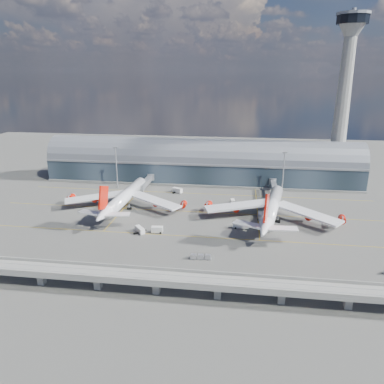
# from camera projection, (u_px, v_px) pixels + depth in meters

# --- Properties ---
(ground) EXTENTS (500.00, 500.00, 0.00)m
(ground) POSITION_uv_depth(u_px,v_px,m) (183.00, 227.00, 174.56)
(ground) COLOR #474744
(ground) RESTS_ON ground
(taxi_lines) EXTENTS (200.00, 80.12, 0.01)m
(taxi_lines) POSITION_uv_depth(u_px,v_px,m) (190.00, 210.00, 195.38)
(taxi_lines) COLOR gold
(taxi_lines) RESTS_ON ground
(terminal) EXTENTS (200.00, 30.00, 28.00)m
(terminal) POSITION_uv_depth(u_px,v_px,m) (202.00, 164.00, 244.51)
(terminal) COLOR #212D37
(terminal) RESTS_ON ground
(control_tower) EXTENTS (19.00, 19.00, 103.00)m
(control_tower) POSITION_uv_depth(u_px,v_px,m) (343.00, 101.00, 225.82)
(control_tower) COLOR gray
(control_tower) RESTS_ON ground
(guideway) EXTENTS (220.00, 8.50, 7.20)m
(guideway) POSITION_uv_depth(u_px,v_px,m) (156.00, 279.00, 121.10)
(guideway) COLOR gray
(guideway) RESTS_ON ground
(floodlight_mast_left) EXTENTS (3.00, 0.70, 25.70)m
(floodlight_mast_left) POSITION_uv_depth(u_px,v_px,m) (116.00, 166.00, 228.57)
(floodlight_mast_left) COLOR gray
(floodlight_mast_left) RESTS_ON ground
(floodlight_mast_right) EXTENTS (3.00, 0.70, 25.70)m
(floodlight_mast_right) POSITION_uv_depth(u_px,v_px,m) (283.00, 172.00, 215.72)
(floodlight_mast_right) COLOR gray
(floodlight_mast_right) RESTS_ON ground
(airliner_left) EXTENTS (66.03, 69.36, 21.14)m
(airliner_left) POSITION_uv_depth(u_px,v_px,m) (124.00, 197.00, 196.22)
(airliner_left) COLOR white
(airliner_left) RESTS_ON ground
(airliner_right) EXTENTS (67.85, 70.99, 22.59)m
(airliner_right) POSITION_uv_depth(u_px,v_px,m) (272.00, 208.00, 181.07)
(airliner_right) COLOR white
(airliner_right) RESTS_ON ground
(jet_bridge_left) EXTENTS (4.40, 28.00, 7.25)m
(jet_bridge_left) POSITION_uv_depth(u_px,v_px,m) (147.00, 182.00, 226.96)
(jet_bridge_left) COLOR gray
(jet_bridge_left) RESTS_ON ground
(jet_bridge_right) EXTENTS (4.40, 32.00, 7.25)m
(jet_bridge_right) POSITION_uv_depth(u_px,v_px,m) (274.00, 188.00, 215.37)
(jet_bridge_right) COLOR gray
(jet_bridge_right) RESTS_ON ground
(service_truck_0) EXTENTS (5.80, 6.36, 2.69)m
(service_truck_0) POSITION_uv_depth(u_px,v_px,m) (140.00, 230.00, 167.78)
(service_truck_0) COLOR silver
(service_truck_0) RESTS_ON ground
(service_truck_1) EXTENTS (5.30, 2.93, 2.96)m
(service_truck_1) POSITION_uv_depth(u_px,v_px,m) (157.00, 230.00, 167.75)
(service_truck_1) COLOR silver
(service_truck_1) RESTS_ON ground
(service_truck_2) EXTENTS (7.50, 2.46, 2.70)m
(service_truck_2) POSITION_uv_depth(u_px,v_px,m) (241.00, 225.00, 172.47)
(service_truck_2) COLOR silver
(service_truck_2) RESTS_ON ground
(service_truck_3) EXTENTS (2.94, 6.77, 3.24)m
(service_truck_3) POSITION_uv_depth(u_px,v_px,m) (261.00, 216.00, 183.06)
(service_truck_3) COLOR silver
(service_truck_3) RESTS_ON ground
(service_truck_4) EXTENTS (2.66, 4.60, 2.53)m
(service_truck_4) POSITION_uv_depth(u_px,v_px,m) (233.00, 202.00, 204.03)
(service_truck_4) COLOR silver
(service_truck_4) RESTS_ON ground
(service_truck_5) EXTENTS (6.54, 4.98, 2.97)m
(service_truck_5) POSITION_uv_depth(u_px,v_px,m) (177.00, 190.00, 222.54)
(service_truck_5) COLOR silver
(service_truck_5) RESTS_ON ground
(cargo_train_0) EXTENTS (8.33, 2.23, 1.84)m
(cargo_train_0) POSITION_uv_depth(u_px,v_px,m) (201.00, 257.00, 144.34)
(cargo_train_0) COLOR gray
(cargo_train_0) RESTS_ON ground
(cargo_train_1) EXTENTS (8.76, 4.71, 1.48)m
(cargo_train_1) POSITION_uv_depth(u_px,v_px,m) (229.00, 278.00, 130.11)
(cargo_train_1) COLOR gray
(cargo_train_1) RESTS_ON ground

